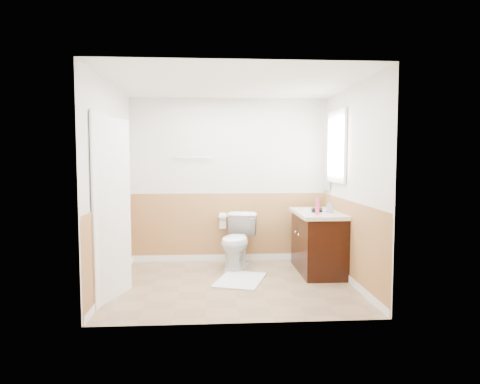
{
  "coord_description": "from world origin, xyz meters",
  "views": [
    {
      "loc": [
        -0.27,
        -5.35,
        1.58
      ],
      "look_at": [
        0.1,
        0.25,
        1.15
      ],
      "focal_mm": 32.39,
      "sensor_mm": 36.0,
      "label": 1
    }
  ],
  "objects": [
    {
      "name": "wainscot_right",
      "position": [
        1.49,
        0.0,
        0.5
      ],
      "size": [
        0.0,
        2.6,
        2.6
      ],
      "primitive_type": "plane",
      "rotation": [
        1.57,
        0.0,
        -1.57
      ],
      "color": "#AE8245",
      "rests_on": "floor"
    },
    {
      "name": "wall_front",
      "position": [
        0.0,
        -1.3,
        1.25
      ],
      "size": [
        3.0,
        0.0,
        3.0
      ],
      "primitive_type": "plane",
      "rotation": [
        -1.57,
        0.0,
        0.0
      ],
      "color": "silver",
      "rests_on": "floor"
    },
    {
      "name": "window_frame",
      "position": [
        1.47,
        0.59,
        1.75
      ],
      "size": [
        0.04,
        0.8,
        1.0
      ],
      "primitive_type": "cube",
      "color": "white",
      "rests_on": "wall_right"
    },
    {
      "name": "tp_roll",
      "position": [
        -0.1,
        1.23,
        0.7
      ],
      "size": [
        0.1,
        0.11,
        0.11
      ],
      "primitive_type": "cylinder",
      "rotation": [
        0.0,
        1.57,
        0.0
      ],
      "color": "white",
      "rests_on": "tp_holder_bar"
    },
    {
      "name": "vanity_cabinet",
      "position": [
        1.21,
        0.52,
        0.4
      ],
      "size": [
        0.55,
        1.1,
        0.8
      ],
      "primitive_type": "cube",
      "color": "black",
      "rests_on": "floor"
    },
    {
      "name": "faucet",
      "position": [
        1.39,
        0.67,
        0.92
      ],
      "size": [
        0.02,
        0.02,
        0.14
      ],
      "primitive_type": "cylinder",
      "color": "silver",
      "rests_on": "countertop"
    },
    {
      "name": "sink_basin",
      "position": [
        1.21,
        0.67,
        0.86
      ],
      "size": [
        0.36,
        0.36,
        0.02
      ],
      "primitive_type": "cylinder",
      "color": "white",
      "rests_on": "countertop"
    },
    {
      "name": "bath_mat",
      "position": [
        0.1,
        0.15,
        0.01
      ],
      "size": [
        0.77,
        0.93,
        0.02
      ],
      "primitive_type": "cube",
      "rotation": [
        0.0,
        0.0,
        -0.32
      ],
      "color": "silver",
      "rests_on": "floor"
    },
    {
      "name": "lotion_bottle",
      "position": [
        1.11,
        0.19,
        0.96
      ],
      "size": [
        0.05,
        0.05,
        0.22
      ],
      "primitive_type": "cylinder",
      "color": "#E23A75",
      "rests_on": "countertop"
    },
    {
      "name": "toilet",
      "position": [
        0.1,
        0.83,
        0.39
      ],
      "size": [
        0.66,
        0.87,
        0.78
      ],
      "primitive_type": "imported",
      "rotation": [
        0.0,
        0.0,
        -0.32
      ],
      "color": "white",
      "rests_on": "floor"
    },
    {
      "name": "door_knob",
      "position": [
        -1.34,
        -0.12,
        0.95
      ],
      "size": [
        0.06,
        0.06,
        0.06
      ],
      "primitive_type": "sphere",
      "color": "silver",
      "rests_on": "door"
    },
    {
      "name": "ceiling",
      "position": [
        0.0,
        0.0,
        2.5
      ],
      "size": [
        3.0,
        3.0,
        0.0
      ],
      "primitive_type": "plane",
      "rotation": [
        3.14,
        0.0,
        0.0
      ],
      "color": "white",
      "rests_on": "floor"
    },
    {
      "name": "vanity_knob_right",
      "position": [
        0.91,
        0.62,
        0.55
      ],
      "size": [
        0.03,
        0.03,
        0.03
      ],
      "primitive_type": "sphere",
      "color": "#B7B7BE",
      "rests_on": "vanity_cabinet"
    },
    {
      "name": "floor",
      "position": [
        0.0,
        0.0,
        0.0
      ],
      "size": [
        3.0,
        3.0,
        0.0
      ],
      "primitive_type": "plane",
      "color": "#8C7051",
      "rests_on": "ground"
    },
    {
      "name": "hair_dryer_body",
      "position": [
        1.16,
        0.43,
        0.89
      ],
      "size": [
        0.14,
        0.07,
        0.07
      ],
      "primitive_type": "cylinder",
      "rotation": [
        0.0,
        1.57,
        0.0
      ],
      "color": "black",
      "rests_on": "countertop"
    },
    {
      "name": "tp_sheet",
      "position": [
        -0.1,
        1.23,
        0.59
      ],
      "size": [
        0.1,
        0.01,
        0.16
      ],
      "primitive_type": "cube",
      "color": "white",
      "rests_on": "tp_roll"
    },
    {
      "name": "towel_bar",
      "position": [
        -0.55,
        1.25,
        1.6
      ],
      "size": [
        0.62,
        0.02,
        0.02
      ],
      "primitive_type": "cylinder",
      "rotation": [
        0.0,
        1.57,
        0.0
      ],
      "color": "silver",
      "rests_on": "wall_back"
    },
    {
      "name": "door",
      "position": [
        -1.4,
        -0.45,
        1.02
      ],
      "size": [
        0.29,
        0.78,
        2.04
      ],
      "primitive_type": "cube",
      "rotation": [
        0.0,
        0.0,
        -0.31
      ],
      "color": "white",
      "rests_on": "wall_left"
    },
    {
      "name": "window_glass",
      "position": [
        1.49,
        0.59,
        1.75
      ],
      "size": [
        0.01,
        0.7,
        0.9
      ],
      "primitive_type": "cube",
      "color": "white",
      "rests_on": "wall_right"
    },
    {
      "name": "tp_holder_bar",
      "position": [
        -0.1,
        1.23,
        0.7
      ],
      "size": [
        0.14,
        0.02,
        0.02
      ],
      "primitive_type": "cylinder",
      "rotation": [
        0.0,
        1.57,
        0.0
      ],
      "color": "silver",
      "rests_on": "wall_back"
    },
    {
      "name": "wainscot_left",
      "position": [
        -1.49,
        0.0,
        0.5
      ],
      "size": [
        0.0,
        2.6,
        2.6
      ],
      "primitive_type": "plane",
      "rotation": [
        1.57,
        0.0,
        1.57
      ],
      "color": "#AE8245",
      "rests_on": "floor"
    },
    {
      "name": "wainscot_front",
      "position": [
        0.0,
        -1.29,
        0.5
      ],
      "size": [
        3.0,
        0.0,
        3.0
      ],
      "primitive_type": "plane",
      "rotation": [
        -1.57,
        0.0,
        0.0
      ],
      "color": "#AE8245",
      "rests_on": "floor"
    },
    {
      "name": "hair_dryer_handle",
      "position": [
        1.13,
        0.42,
        0.86
      ],
      "size": [
        0.03,
        0.03,
        0.07
      ],
      "primitive_type": "cylinder",
      "color": "black",
      "rests_on": "countertop"
    },
    {
      "name": "mirror_panel",
      "position": [
        1.48,
        1.1,
        1.55
      ],
      "size": [
        0.02,
        0.35,
        0.9
      ],
      "primitive_type": "cube",
      "color": "silver",
      "rests_on": "wall_right"
    },
    {
      "name": "wall_back",
      "position": [
        0.0,
        1.3,
        1.25
      ],
      "size": [
        3.0,
        0.0,
        3.0
      ],
      "primitive_type": "plane",
      "rotation": [
        1.57,
        0.0,
        0.0
      ],
      "color": "silver",
      "rests_on": "floor"
    },
    {
      "name": "soap_dispenser",
      "position": [
        1.33,
        0.39,
        0.94
      ],
      "size": [
        0.11,
        0.11,
        0.18
      ],
      "primitive_type": "imported",
      "rotation": [
        0.0,
        0.0,
        -0.42
      ],
      "color": "gray",
      "rests_on": "countertop"
    },
    {
      "name": "wall_left",
      "position": [
        -1.5,
        0.0,
        1.25
      ],
      "size": [
        0.0,
        3.0,
        3.0
      ],
      "primitive_type": "plane",
      "rotation": [
        1.57,
        0.0,
        1.57
      ],
      "color": "silver",
      "rests_on": "floor"
    },
    {
      "name": "wainscot_back",
      "position": [
        0.0,
        1.29,
        0.5
      ],
      "size": [
        3.0,
        0.0,
        3.0
      ],
      "primitive_type": "plane",
      "rotation": [
        1.57,
        0.0,
        0.0
      ],
      "color": "#AE8245",
      "rests_on": "floor"
    },
    {
      "name": "door_frame",
      "position": [
        -1.48,
        -0.45,
        1.03
      ],
      "size": [
        0.02,
        0.92,
        2.1
      ],
      "primitive_type": "cube",
      "color": "white",
      "rests_on": "wall_left"
    },
    {
      "name": "countertop",
      "position": [
        1.2,
        0.52,
        0.83
      ],
      "size": [
        0.6,
        1.15,
        0.05
      ],
      "primitive_type": "cube",
      "color": "silver",
      "rests_on": "vanity_cabinet"
    },
    {
      "name": "wall_right",
      "position": [
        1.5,
        0.0,
        1.25
      ],
      "size": [
        0.0,
        3.0,
        3.0
      ],
      "primitive_type": "plane",
      "rotation": [
        1.57,
        0.0,
        -1.57
      ],
      "color": "silver",
      "rests_on": "floor"
    },
    {
      "name": "vanity_knob_left",
      "position": [
        0.91,
        0.42,
        0.55
      ],
      "size": [
        0.03,
        0.03,
        0.03
      ],
      "primitive_type": "sphere",
      "color": "white",
      "rests_on": "vanity_cabinet"
    }
  ]
}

